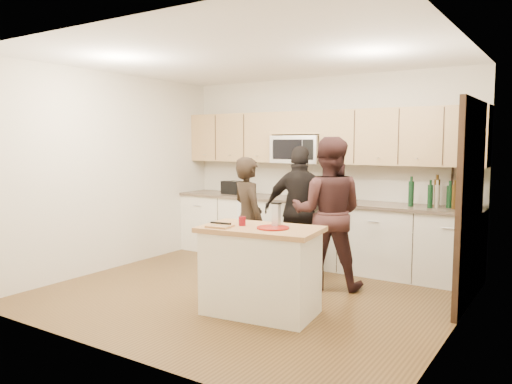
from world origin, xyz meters
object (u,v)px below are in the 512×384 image
Objects in this scene: island at (261,270)px; woman_right at (301,210)px; toaster at (232,187)px; woman_left at (248,219)px; woman_center at (328,213)px.

island is 1.73m from woman_right.
toaster is (-1.91, 2.17, 0.59)m from island.
woman_right is (1.51, -0.54, -0.19)m from toaster.
woman_right is (-0.40, 1.63, 0.40)m from island.
woman_left is (1.09, -1.17, -0.26)m from toaster.
woman_center reaches higher than island.
woman_left is 0.92× the size of woman_right.
woman_center reaches higher than woman_left.
woman_right is at bearing -53.96° from woman_center.
island is at bearing 62.69° from woman_center.
woman_left is (-0.82, 1.00, 0.33)m from island.
island is at bearing 89.82° from woman_right.
toaster reaches higher than island.
toaster is 0.18× the size of woman_right.
toaster is 2.29m from woman_center.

